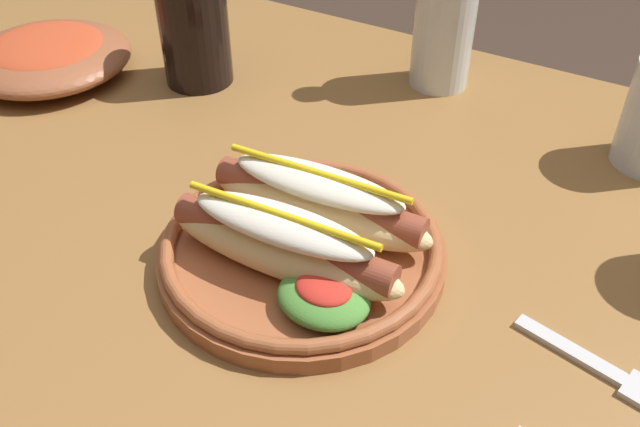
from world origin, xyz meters
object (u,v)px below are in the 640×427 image
at_px(side_bowl, 48,55).
at_px(hot_dog_plate, 302,239).
at_px(fork, 606,371).
at_px(glass_bottle, 446,13).
at_px(soda_cup, 194,29).

bearing_deg(side_bowl, hot_dog_plate, -16.62).
height_order(fork, glass_bottle, glass_bottle).
bearing_deg(side_bowl, fork, -9.85).
distance_m(fork, side_bowl, 0.70).
relative_size(hot_dog_plate, soda_cup, 1.88).
height_order(hot_dog_plate, side_bowl, hot_dog_plate).
bearing_deg(soda_cup, glass_bottle, 28.87).
height_order(glass_bottle, side_bowl, glass_bottle).
xyz_separation_m(soda_cup, side_bowl, (-0.16, -0.08, -0.04)).
bearing_deg(hot_dog_plate, soda_cup, 142.51).
distance_m(hot_dog_plate, glass_bottle, 0.35).
distance_m(soda_cup, glass_bottle, 0.29).
relative_size(hot_dog_plate, fork, 1.99).
xyz_separation_m(fork, glass_bottle, (-0.27, 0.34, 0.08)).
relative_size(soda_cup, side_bowl, 0.66).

